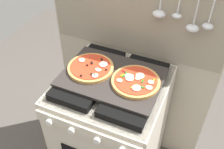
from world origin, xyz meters
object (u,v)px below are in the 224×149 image
object	(u,v)px
pizza_left	(91,68)
pizza_right	(136,81)
baking_tray	(112,77)
stove	(112,129)

from	to	relation	value
pizza_left	pizza_right	bearing A→B (deg)	-0.84
baking_tray	stove	bearing A→B (deg)	-90.00
pizza_left	stove	bearing A→B (deg)	-3.12
stove	baking_tray	size ratio (longest dim) A/B	1.67
baking_tray	pizza_left	distance (m)	0.13
pizza_right	pizza_left	bearing A→B (deg)	179.16
baking_tray	pizza_right	bearing A→B (deg)	0.65
stove	baking_tray	distance (m)	0.46
baking_tray	pizza_right	xyz separation A→B (m)	(0.14, 0.00, 0.02)
stove	pizza_left	size ratio (longest dim) A/B	3.50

